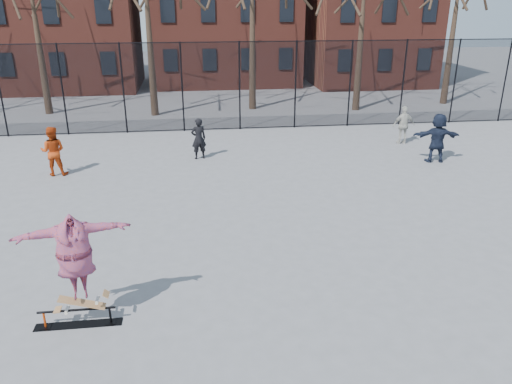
{
  "coord_description": "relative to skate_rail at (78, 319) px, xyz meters",
  "views": [
    {
      "loc": [
        -0.95,
        -9.85,
        5.83
      ],
      "look_at": [
        0.49,
        1.5,
        1.33
      ],
      "focal_mm": 35.0,
      "sensor_mm": 36.0,
      "label": 1
    }
  ],
  "objects": [
    {
      "name": "bystander_black",
      "position": [
        2.51,
        10.23,
        0.65
      ],
      "size": [
        0.65,
        0.51,
        1.58
      ],
      "primitive_type": "imported",
      "rotation": [
        0.0,
        0.0,
        3.38
      ],
      "color": "black",
      "rests_on": "ground"
    },
    {
      "name": "skateboard",
      "position": [
        0.12,
        0.0,
        0.27
      ],
      "size": [
        0.93,
        0.22,
        0.11
      ],
      "primitive_type": null,
      "color": "#9E673F",
      "rests_on": "skate_rail"
    },
    {
      "name": "skate_rail",
      "position": [
        0.0,
        0.0,
        0.0
      ],
      "size": [
        1.62,
        0.25,
        0.36
      ],
      "color": "black",
      "rests_on": "ground"
    },
    {
      "name": "fence",
      "position": [
        3.29,
        14.58,
        1.91
      ],
      "size": [
        34.03,
        0.07,
        4.0
      ],
      "color": "black",
      "rests_on": "ground"
    },
    {
      "name": "bystander_red",
      "position": [
        -2.51,
        8.99,
        0.72
      ],
      "size": [
        0.85,
        0.67,
        1.72
      ],
      "primitive_type": "imported",
      "rotation": [
        0.0,
        0.0,
        3.12
      ],
      "color": "#B3380F",
      "rests_on": "ground"
    },
    {
      "name": "bystander_navy",
      "position": [
        11.32,
        8.73,
        0.78
      ],
      "size": [
        1.77,
        0.78,
        1.85
      ],
      "primitive_type": "imported",
      "rotation": [
        0.0,
        0.0,
        3.0
      ],
      "color": "#192033",
      "rests_on": "ground"
    },
    {
      "name": "ground",
      "position": [
        3.31,
        1.58,
        -0.14
      ],
      "size": [
        100.0,
        100.0,
        0.0
      ],
      "primitive_type": "plane",
      "color": "slate"
    },
    {
      "name": "bystander_white",
      "position": [
        11.09,
        11.27,
        0.65
      ],
      "size": [
        0.93,
        0.4,
        1.59
      ],
      "primitive_type": "imported",
      "rotation": [
        0.0,
        0.0,
        3.13
      ],
      "color": "#B9B6AC",
      "rests_on": "ground"
    },
    {
      "name": "skater",
      "position": [
        0.12,
        0.0,
        1.17
      ],
      "size": [
        2.13,
        0.96,
        1.67
      ],
      "primitive_type": "imported",
      "rotation": [
        0.0,
        0.0,
        0.2
      ],
      "color": "#543E9C",
      "rests_on": "skateboard"
    }
  ]
}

